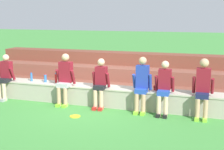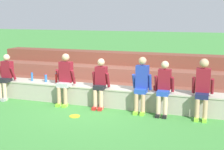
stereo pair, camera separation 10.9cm
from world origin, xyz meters
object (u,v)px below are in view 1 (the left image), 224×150
water_bottle_near_left (31,77)px  person_center (100,82)px  person_far_left (5,76)px  frisbee (75,116)px  water_bottle_center_gap (56,78)px  water_bottle_mid_right (45,78)px  person_right_of_center (142,83)px  person_far_right (164,87)px  person_rightmost_edge (203,86)px  person_left_of_center (65,77)px  plastic_cup_right_end (155,88)px

water_bottle_near_left → person_center: bearing=-7.0°
person_far_left → water_bottle_near_left: bearing=24.3°
frisbee → water_bottle_center_gap: bearing=133.4°
water_bottle_mid_right → water_bottle_center_gap: (0.32, 0.06, 0.01)m
person_center → water_bottle_mid_right: size_ratio=5.46×
person_center → water_bottle_near_left: (-2.35, 0.29, -0.06)m
person_right_of_center → person_center: bearing=179.0°
person_far_right → frisbee: size_ratio=5.10×
person_right_of_center → person_rightmost_edge: size_ratio=0.99×
person_left_of_center → water_bottle_center_gap: size_ratio=5.27×
person_far_left → plastic_cup_right_end: 4.53m
person_left_of_center → water_bottle_mid_right: person_left_of_center is taller
water_bottle_center_gap → frisbee: water_bottle_center_gap is taller
person_left_of_center → person_right_of_center: person_right_of_center is taller
person_far_left → person_center: person_center is taller
person_left_of_center → person_right_of_center: bearing=-0.3°
water_bottle_center_gap → person_rightmost_edge: bearing=-4.5°
person_left_of_center → water_bottle_center_gap: person_left_of_center is taller
water_bottle_center_gap → person_far_right: bearing=-6.4°
person_far_right → water_bottle_near_left: person_far_right is taller
person_right_of_center → plastic_cup_right_end: size_ratio=11.60×
water_bottle_near_left → person_far_left: bearing=-155.7°
person_center → water_bottle_near_left: size_ratio=5.22×
plastic_cup_right_end → water_bottle_center_gap: bearing=179.3°
person_far_left → person_far_right: (4.81, 0.01, 0.01)m
water_bottle_center_gap → water_bottle_near_left: size_ratio=1.06×
person_left_of_center → water_bottle_near_left: bearing=167.0°
person_rightmost_edge → plastic_cup_right_end: bearing=166.3°
person_far_left → water_bottle_mid_right: size_ratio=5.45×
person_left_of_center → water_bottle_mid_right: bearing=160.1°
person_right_of_center → person_far_right: 0.58m
person_far_right → person_rightmost_edge: 0.95m
water_bottle_center_gap → plastic_cup_right_end: size_ratio=2.20×
person_far_left → water_bottle_near_left: person_far_left is taller
person_far_left → water_bottle_center_gap: (1.52, 0.37, -0.05)m
person_far_left → water_bottle_mid_right: person_far_left is taller
person_far_left → water_bottle_mid_right: 1.24m
person_center → person_far_right: (1.74, -0.03, 0.00)m
frisbee → person_left_of_center: bearing=128.3°
person_center → person_rightmost_edge: person_rightmost_edge is taller
person_right_of_center → person_left_of_center: bearing=179.7°
person_left_of_center → person_center: bearing=0.5°
person_rightmost_edge → person_right_of_center: bearing=-179.2°
plastic_cup_right_end → person_far_right: bearing=-49.2°
person_far_right → water_bottle_near_left: (-4.09, 0.32, -0.07)m
person_far_left → person_far_right: bearing=0.1°
person_rightmost_edge → water_bottle_mid_right: (-4.56, 0.28, -0.14)m
water_bottle_center_gap → water_bottle_mid_right: bearing=-169.4°
person_far_right → water_bottle_center_gap: size_ratio=4.99×
person_far_right → water_bottle_near_left: 4.11m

